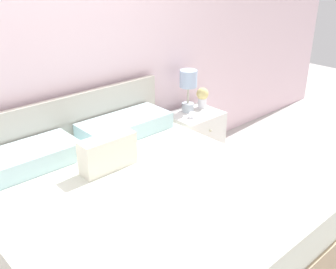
% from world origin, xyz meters
% --- Properties ---
extents(ground_plane, '(12.00, 12.00, 0.00)m').
position_xyz_m(ground_plane, '(0.00, 0.00, 0.00)').
color(ground_plane, '#BCB7B2').
extents(wall_back, '(8.00, 0.06, 2.60)m').
position_xyz_m(wall_back, '(0.00, 0.07, 1.30)').
color(wall_back, silver).
rests_on(wall_back, ground_plane).
extents(bed, '(1.90, 2.02, 0.97)m').
position_xyz_m(bed, '(0.00, -0.94, 0.32)').
color(bed, tan).
rests_on(bed, ground_plane).
extents(nightstand, '(0.51, 0.44, 0.55)m').
position_xyz_m(nightstand, '(1.32, -0.23, 0.27)').
color(nightstand, white).
rests_on(nightstand, ground_plane).
extents(table_lamp, '(0.17, 0.17, 0.43)m').
position_xyz_m(table_lamp, '(1.31, -0.14, 0.82)').
color(table_lamp, '#A8B2BC').
rests_on(table_lamp, nightstand).
extents(flower_vase, '(0.12, 0.12, 0.21)m').
position_xyz_m(flower_vase, '(1.49, -0.16, 0.67)').
color(flower_vase, white).
rests_on(flower_vase, nightstand).
extents(teacup, '(0.11, 0.11, 0.05)m').
position_xyz_m(teacup, '(1.22, -0.30, 0.57)').
color(teacup, white).
rests_on(teacup, nightstand).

